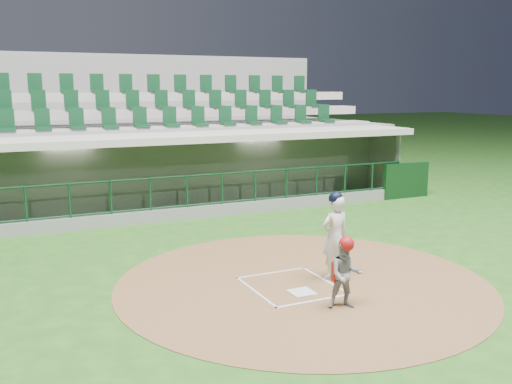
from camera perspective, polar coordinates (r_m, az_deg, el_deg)
ground at (r=11.23m, az=2.82°, el=-8.96°), size 120.00×120.00×0.00m
dirt_circle at (r=11.20m, az=4.68°, el=-9.01°), size 7.20×7.20×0.01m
home_plate at (r=10.64m, az=4.61°, el=-9.96°), size 0.43×0.43×0.02m
batter_box_chalk at (r=10.97m, az=3.56°, el=-9.34°), size 1.55×1.80×0.01m
dugout_structure at (r=18.08m, az=-8.88°, el=1.49°), size 16.40×3.70×3.00m
seating_deck at (r=20.99m, az=-11.18°, el=3.91°), size 17.00×6.72×5.15m
batter at (r=11.27m, az=7.90°, el=-4.27°), size 0.86×0.86×1.74m
catcher at (r=9.87m, az=8.94°, el=-7.99°), size 0.69×0.61×1.25m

